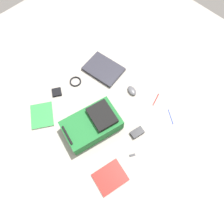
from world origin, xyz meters
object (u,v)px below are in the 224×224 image
book_comic (110,177)px  cable_coil (75,81)px  computer_mouse (132,91)px  earbud_pouch (57,92)px  pen_blue (171,117)px  usb_stick (132,155)px  backpack (92,124)px  pen_black (156,99)px  laptop (103,69)px  power_brick (137,133)px  book_blue (42,115)px

book_comic → cable_coil: size_ratio=2.42×
computer_mouse → book_comic: bearing=-131.8°
book_comic → earbud_pouch: size_ratio=3.25×
pen_blue → usb_stick: size_ratio=2.81×
backpack → earbud_pouch: backpack is taller
computer_mouse → pen_black: 0.23m
laptop → pen_black: laptop is taller
power_brick → earbud_pouch: (0.78, 0.25, -0.00)m
backpack → book_comic: backpack is taller
power_brick → usb_stick: power_brick is taller
usb_stick → backpack: bearing=9.7°
pen_black → backpack: bearing=71.5°
book_blue → computer_mouse: bearing=-117.0°
cable_coil → usb_stick: cable_coil is taller
book_comic → earbud_pouch: earbud_pouch is taller
backpack → earbud_pouch: (0.49, 0.02, -0.06)m
laptop → book_blue: size_ratio=1.31×
book_blue → pen_blue: (-0.80, -0.81, -0.00)m
backpack → book_comic: bearing=155.9°
backpack → power_brick: backpack is taller
backpack → laptop: 0.60m
usb_stick → earbud_pouch: bearing=5.5°
cable_coil → backpack: bearing=158.2°
computer_mouse → pen_blue: size_ratio=0.74×
book_comic → computer_mouse: (0.41, -0.67, 0.01)m
power_brick → usb_stick: bearing=122.0°
book_blue → computer_mouse: computer_mouse is taller
computer_mouse → cable_coil: 0.54m
book_comic → pen_black: (0.20, -0.77, -0.00)m
laptop → power_brick: bearing=160.7°
backpack → pen_blue: bearing=-125.8°
computer_mouse → usb_stick: (-0.41, 0.42, -0.01)m
pen_black → earbud_pouch: 0.92m
laptop → pen_black: size_ratio=2.95×
cable_coil → earbud_pouch: size_ratio=1.35×
computer_mouse → backpack: bearing=-161.8°
backpack → cable_coil: size_ratio=4.58×
book_blue → earbud_pouch: 0.25m
cable_coil → pen_black: bearing=-148.1°
power_brick → earbud_pouch: size_ratio=1.35×
cable_coil → laptop: bearing=-106.9°
pen_black → laptop: bearing=12.3°
book_blue → pen_black: (-0.59, -0.84, -0.00)m
book_comic → earbud_pouch: (0.89, -0.16, 0.00)m
backpack → book_comic: 0.44m
backpack → book_blue: (0.39, 0.25, -0.07)m
cable_coil → book_blue: bearing=98.4°
book_blue → power_brick: bearing=-144.9°
power_brick → pen_black: size_ratio=0.84×
usb_stick → computer_mouse: bearing=-45.7°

